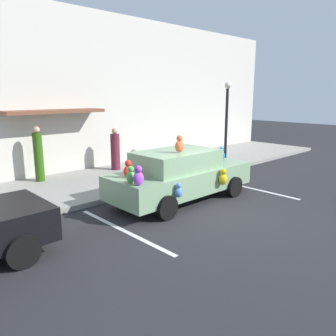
{
  "coord_description": "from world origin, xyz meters",
  "views": [
    {
      "loc": [
        -6.89,
        -5.1,
        3.15
      ],
      "look_at": [
        0.06,
        2.28,
        0.9
      ],
      "focal_mm": 35.59,
      "sensor_mm": 36.0,
      "label": 1
    }
  ],
  "objects_px": {
    "street_lamp_post": "(227,114)",
    "pedestrian_near_shopfront": "(38,155)",
    "plush_covered_car": "(180,175)",
    "pedestrian_walking_past": "(115,151)",
    "teddy_bear_on_sidewalk": "(203,160)"
  },
  "relations": [
    {
      "from": "street_lamp_post",
      "to": "teddy_bear_on_sidewalk",
      "type": "bearing_deg",
      "value": 169.12
    },
    {
      "from": "plush_covered_car",
      "to": "pedestrian_walking_past",
      "type": "xyz_separation_m",
      "value": [
        0.67,
        4.35,
        0.13
      ]
    },
    {
      "from": "teddy_bear_on_sidewalk",
      "to": "pedestrian_near_shopfront",
      "type": "bearing_deg",
      "value": 155.83
    },
    {
      "from": "street_lamp_post",
      "to": "pedestrian_near_shopfront",
      "type": "height_order",
      "value": "street_lamp_post"
    },
    {
      "from": "street_lamp_post",
      "to": "pedestrian_near_shopfront",
      "type": "relative_size",
      "value": 1.82
    },
    {
      "from": "pedestrian_near_shopfront",
      "to": "teddy_bear_on_sidewalk",
      "type": "bearing_deg",
      "value": -24.17
    },
    {
      "from": "pedestrian_near_shopfront",
      "to": "street_lamp_post",
      "type": "bearing_deg",
      "value": -22.05
    },
    {
      "from": "plush_covered_car",
      "to": "teddy_bear_on_sidewalk",
      "type": "relative_size",
      "value": 6.57
    },
    {
      "from": "plush_covered_car",
      "to": "street_lamp_post",
      "type": "xyz_separation_m",
      "value": [
        4.61,
        1.83,
        1.52
      ]
    },
    {
      "from": "plush_covered_car",
      "to": "teddy_bear_on_sidewalk",
      "type": "height_order",
      "value": "plush_covered_car"
    },
    {
      "from": "plush_covered_car",
      "to": "pedestrian_near_shopfront",
      "type": "bearing_deg",
      "value": 116.75
    },
    {
      "from": "pedestrian_walking_past",
      "to": "street_lamp_post",
      "type": "bearing_deg",
      "value": -32.7
    },
    {
      "from": "plush_covered_car",
      "to": "pedestrian_walking_past",
      "type": "relative_size",
      "value": 2.76
    },
    {
      "from": "teddy_bear_on_sidewalk",
      "to": "street_lamp_post",
      "type": "xyz_separation_m",
      "value": [
        1.19,
        -0.23,
        1.85
      ]
    },
    {
      "from": "plush_covered_car",
      "to": "street_lamp_post",
      "type": "bearing_deg",
      "value": 21.6
    }
  ]
}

